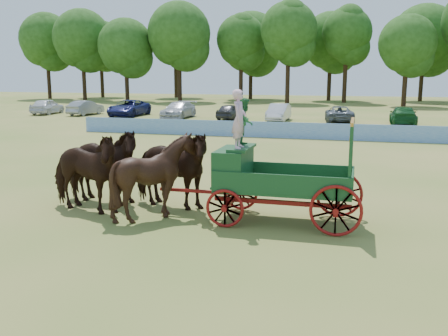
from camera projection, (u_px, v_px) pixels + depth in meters
ground at (184, 209)px, 15.77m from camera, size 160.00×160.00×0.00m
horse_lead_left at (83, 172)px, 15.22m from camera, size 3.19×1.97×2.50m
horse_lead_right at (101, 166)px, 16.27m from camera, size 3.04×1.53×2.50m
horse_wheel_left at (156, 176)px, 14.61m from camera, size 2.48×2.26×2.50m
horse_wheel_right at (170, 170)px, 15.65m from camera, size 3.15×1.86×2.50m
farm_dray at (260, 167)px, 14.30m from camera, size 6.00×2.00×3.79m
sponsor_banner at (262, 130)px, 32.99m from camera, size 26.00×0.08×1.05m
parked_cars at (203, 110)px, 46.49m from camera, size 36.93×7.17×1.57m
treeline at (312, 37)px, 71.27m from camera, size 92.94×21.96×15.29m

